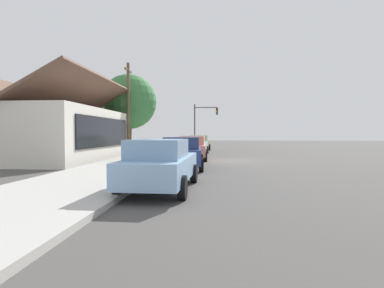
% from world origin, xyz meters
% --- Properties ---
extents(ground_plane, '(120.00, 120.00, 0.00)m').
position_xyz_m(ground_plane, '(0.00, 0.00, 0.00)').
color(ground_plane, '#4C4947').
extents(sidewalk_curb, '(60.00, 4.20, 0.16)m').
position_xyz_m(sidewalk_curb, '(0.00, 5.60, 0.08)').
color(sidewalk_curb, '#B2AFA8').
rests_on(sidewalk_curb, ground).
extents(car_skyblue, '(4.90, 2.06, 1.59)m').
position_xyz_m(car_skyblue, '(-10.91, 2.72, 0.82)').
color(car_skyblue, '#8CB7E0').
rests_on(car_skyblue, ground).
extents(car_navy, '(4.66, 2.27, 1.59)m').
position_xyz_m(car_navy, '(-4.95, 2.70, 0.82)').
color(car_navy, navy).
rests_on(car_navy, ground).
extents(car_coral, '(4.88, 2.07, 1.59)m').
position_xyz_m(car_coral, '(0.51, 2.61, 0.82)').
color(car_coral, '#EA8C75').
rests_on(car_coral, ground).
extents(car_seafoam, '(4.95, 2.28, 1.59)m').
position_xyz_m(car_seafoam, '(5.83, 2.86, 0.82)').
color(car_seafoam, '#9ED1BC').
rests_on(car_seafoam, ground).
extents(car_olive, '(4.49, 2.18, 1.59)m').
position_xyz_m(car_olive, '(11.20, 2.76, 0.81)').
color(car_olive, olive).
rests_on(car_olive, ground).
extents(storefront_building, '(11.89, 7.62, 5.45)m').
position_xyz_m(storefront_building, '(-0.17, 11.98, 1.84)').
color(storefront_building, silver).
rests_on(storefront_building, ground).
extents(shade_tree, '(4.92, 4.92, 7.08)m').
position_xyz_m(shade_tree, '(7.51, 8.89, 4.61)').
color(shade_tree, brown).
rests_on(shade_tree, ground).
extents(traffic_light_main, '(0.37, 2.79, 5.20)m').
position_xyz_m(traffic_light_main, '(16.56, 2.54, 3.49)').
color(traffic_light_main, '#383833').
rests_on(traffic_light_main, ground).
extents(utility_pole_wooden, '(1.80, 0.24, 7.50)m').
position_xyz_m(utility_pole_wooden, '(4.85, 8.20, 3.93)').
color(utility_pole_wooden, brown).
rests_on(utility_pole_wooden, ground).
extents(fire_hydrant_red, '(0.22, 0.22, 0.71)m').
position_xyz_m(fire_hydrant_red, '(-5.69, 4.20, 0.50)').
color(fire_hydrant_red, red).
rests_on(fire_hydrant_red, sidewalk_curb).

